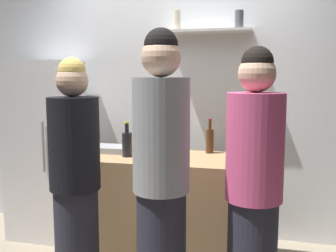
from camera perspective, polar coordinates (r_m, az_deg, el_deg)
The scene contains 13 objects.
back_wall_assembly at distance 3.81m, azimuth 1.69°, elevation 3.73°, with size 4.80×0.32×2.60m.
refrigerator at distance 3.95m, azimuth -17.40°, elevation -3.23°, with size 0.59×0.62×1.68m.
counter at distance 3.27m, azimuth 0.00°, elevation -12.22°, with size 1.70×0.65×0.89m, color #9E7A51.
baking_pan at distance 3.39m, azimuth -8.55°, elevation -3.32°, with size 0.34×0.24×0.05m, color gray.
utensil_holder at distance 3.11m, azimuth 10.52°, elevation -3.58°, with size 0.11×0.11×0.23m.
wine_bottle_green_glass at distance 2.97m, azimuth 9.78°, elevation -2.91°, with size 0.08×0.08×0.33m.
wine_bottle_dark_glass at distance 3.15m, azimuth -6.04°, elevation -2.55°, with size 0.08×0.08×0.29m.
wine_bottle_pale_glass at distance 3.09m, azimuth 14.59°, elevation -2.79°, with size 0.08×0.08×0.32m.
wine_bottle_amber_glass at distance 3.30m, azimuth 6.14°, elevation -2.07°, with size 0.06×0.06×0.29m.
water_bottle_plastic at distance 3.19m, azimuth 0.78°, elevation -2.48°, with size 0.09×0.09×0.23m.
person_grey_hoodie at distance 2.35m, azimuth -1.00°, elevation -8.16°, with size 0.34×0.34×1.81m.
person_blonde at distance 2.73m, azimuth -13.45°, elevation -8.11°, with size 0.34×0.34×1.66m.
person_pink_top at distance 2.40m, azimuth 12.45°, elevation -9.49°, with size 0.34×0.34×1.71m.
Camera 1 is at (0.81, -2.46, 1.53)m, focal length 41.53 mm.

